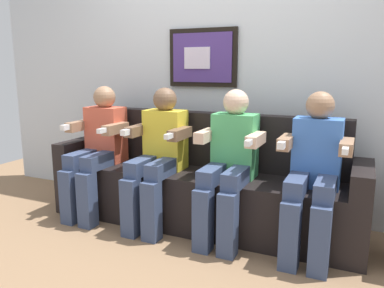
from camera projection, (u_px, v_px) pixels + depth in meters
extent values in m
plane|color=#8C6B4C|center=(184.00, 238.00, 2.88)|extent=(6.40, 6.40, 0.00)
cube|color=silver|center=(221.00, 64.00, 3.30)|extent=(4.92, 0.05, 2.60)
cube|color=black|center=(203.00, 58.00, 3.32)|extent=(0.63, 0.03, 0.50)
cube|color=#4C337F|center=(202.00, 58.00, 3.31)|extent=(0.55, 0.02, 0.42)
cube|color=silver|center=(197.00, 58.00, 3.32)|extent=(0.24, 0.02, 0.18)
cube|color=black|center=(199.00, 198.00, 3.09)|extent=(2.24, 0.58, 0.45)
cube|color=black|center=(210.00, 139.00, 3.20)|extent=(2.24, 0.14, 0.45)
cube|color=black|center=(82.00, 172.00, 3.56)|extent=(0.14, 0.58, 0.62)
cube|color=black|center=(360.00, 211.00, 2.59)|extent=(0.14, 0.58, 0.62)
cube|color=#D8593F|center=(106.00, 134.00, 3.35)|extent=(0.32, 0.20, 0.48)
sphere|color=#9E7556|center=(104.00, 97.00, 3.29)|extent=(0.19, 0.19, 0.19)
cube|color=#38476B|center=(84.00, 158.00, 3.25)|extent=(0.12, 0.40, 0.12)
cube|color=#38476B|center=(101.00, 160.00, 3.17)|extent=(0.12, 0.40, 0.12)
cube|color=#38476B|center=(70.00, 197.00, 3.12)|extent=(0.12, 0.12, 0.45)
cube|color=#38476B|center=(87.00, 200.00, 3.05)|extent=(0.12, 0.12, 0.45)
cube|color=#9E7556|center=(79.00, 126.00, 3.31)|extent=(0.08, 0.28, 0.08)
cube|color=#9E7556|center=(116.00, 129.00, 3.15)|extent=(0.08, 0.28, 0.08)
cube|color=white|center=(103.00, 130.00, 3.01)|extent=(0.04, 0.13, 0.04)
cube|color=white|center=(66.00, 127.00, 3.16)|extent=(0.04, 0.10, 0.04)
cube|color=yellow|center=(166.00, 139.00, 3.11)|extent=(0.32, 0.20, 0.48)
sphere|color=brown|center=(165.00, 99.00, 3.05)|extent=(0.19, 0.19, 0.19)
cube|color=#38476B|center=(144.00, 165.00, 3.00)|extent=(0.12, 0.40, 0.12)
cube|color=#38476B|center=(164.00, 168.00, 2.93)|extent=(0.12, 0.40, 0.12)
cube|color=#38476B|center=(131.00, 208.00, 2.88)|extent=(0.12, 0.12, 0.45)
cube|color=#38476B|center=(151.00, 211.00, 2.81)|extent=(0.12, 0.12, 0.45)
cube|color=brown|center=(138.00, 130.00, 3.07)|extent=(0.08, 0.28, 0.08)
cube|color=brown|center=(180.00, 134.00, 2.91)|extent=(0.08, 0.28, 0.08)
cube|color=white|center=(170.00, 136.00, 2.77)|extent=(0.04, 0.13, 0.04)
cube|color=white|center=(126.00, 132.00, 2.92)|extent=(0.04, 0.10, 0.04)
cube|color=#4CB266|center=(235.00, 145.00, 2.87)|extent=(0.32, 0.20, 0.48)
sphere|color=beige|center=(236.00, 102.00, 2.81)|extent=(0.19, 0.19, 0.19)
cube|color=#38476B|center=(214.00, 174.00, 2.76)|extent=(0.12, 0.40, 0.12)
cube|color=#38476B|center=(238.00, 177.00, 2.69)|extent=(0.12, 0.40, 0.12)
cube|color=#38476B|center=(203.00, 220.00, 2.64)|extent=(0.12, 0.12, 0.45)
cube|color=#38476B|center=(228.00, 225.00, 2.57)|extent=(0.12, 0.12, 0.45)
cube|color=beige|center=(206.00, 136.00, 2.82)|extent=(0.08, 0.28, 0.08)
cube|color=beige|center=(256.00, 140.00, 2.67)|extent=(0.08, 0.28, 0.08)
cube|color=white|center=(249.00, 142.00, 2.53)|extent=(0.04, 0.13, 0.04)
cube|color=#3F72CC|center=(317.00, 153.00, 2.63)|extent=(0.32, 0.20, 0.48)
sphere|color=#9E7556|center=(320.00, 105.00, 2.57)|extent=(0.19, 0.19, 0.19)
cube|color=#38476B|center=(298.00, 184.00, 2.52)|extent=(0.12, 0.40, 0.12)
cube|color=#38476B|center=(326.00, 187.00, 2.45)|extent=(0.12, 0.40, 0.12)
cube|color=#38476B|center=(290.00, 236.00, 2.40)|extent=(0.12, 0.12, 0.45)
cube|color=#38476B|center=(320.00, 241.00, 2.33)|extent=(0.12, 0.12, 0.45)
cube|color=#9E7556|center=(287.00, 142.00, 2.58)|extent=(0.08, 0.28, 0.08)
cube|color=#9E7556|center=(347.00, 147.00, 2.43)|extent=(0.08, 0.28, 0.08)
cube|color=white|center=(345.00, 150.00, 2.28)|extent=(0.04, 0.13, 0.04)
cube|color=white|center=(282.00, 145.00, 2.44)|extent=(0.04, 0.10, 0.04)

